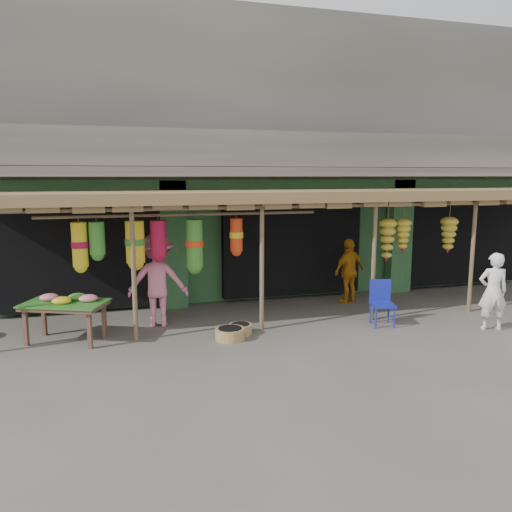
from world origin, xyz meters
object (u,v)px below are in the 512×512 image
object	(u,v)px
person_vendor	(349,271)
person_shopper	(158,280)
person_front	(493,291)
blue_chair	(382,300)
flower_table	(66,304)

from	to	relation	value
person_vendor	person_shopper	xyz separation A→B (m)	(-4.69, -0.66, 0.17)
person_vendor	person_shopper	bearing A→B (deg)	-12.09
person_front	person_vendor	world-z (taller)	person_vendor
person_front	person_shopper	size ratio (longest dim) A/B	0.82
blue_chair	person_shopper	world-z (taller)	person_shopper
flower_table	blue_chair	bearing A→B (deg)	17.19
flower_table	person_vendor	xyz separation A→B (m)	(6.43, 1.21, 0.08)
blue_chair	person_front	bearing A→B (deg)	-12.19
blue_chair	person_vendor	world-z (taller)	person_vendor
blue_chair	person_shopper	distance (m)	4.70
person_front	blue_chair	bearing A→B (deg)	-6.98
flower_table	blue_chair	world-z (taller)	blue_chair
person_shopper	blue_chair	bearing A→B (deg)	176.15
person_front	person_vendor	size ratio (longest dim) A/B	0.99
flower_table	person_front	world-z (taller)	person_front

